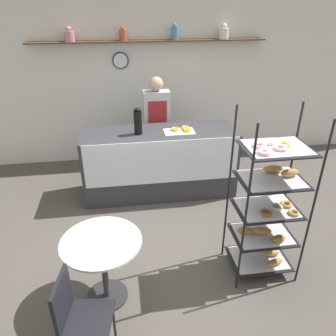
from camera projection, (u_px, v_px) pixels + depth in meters
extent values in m
plane|color=#4C4742|center=(173.00, 247.00, 4.01)|extent=(14.00, 14.00, 0.00)
cube|color=white|center=(150.00, 85.00, 5.73)|extent=(10.00, 0.06, 2.70)
cube|color=#4C331E|center=(149.00, 41.00, 5.25)|extent=(3.84, 0.24, 0.02)
cylinder|color=#CC7F99|center=(69.00, 36.00, 5.05)|extent=(0.16, 0.16, 0.15)
sphere|color=#CC7F99|center=(68.00, 29.00, 5.00)|extent=(0.09, 0.09, 0.09)
cylinder|color=#B24C33|center=(123.00, 35.00, 5.15)|extent=(0.11, 0.11, 0.16)
sphere|color=#B24C33|center=(122.00, 28.00, 5.11)|extent=(0.06, 0.06, 0.06)
cylinder|color=#4C7FB2|center=(175.00, 33.00, 5.25)|extent=(0.11, 0.11, 0.20)
sphere|color=#4C7FB2|center=(175.00, 25.00, 5.20)|extent=(0.06, 0.06, 0.06)
cylinder|color=silver|center=(224.00, 34.00, 5.37)|extent=(0.17, 0.17, 0.16)
sphere|color=silver|center=(224.00, 26.00, 5.32)|extent=(0.09, 0.09, 0.09)
cylinder|color=navy|center=(120.00, 60.00, 5.42)|extent=(0.27, 0.03, 0.27)
cylinder|color=white|center=(120.00, 61.00, 5.41)|extent=(0.23, 0.00, 0.23)
cube|color=#333338|center=(160.00, 162.00, 4.94)|extent=(2.25, 0.72, 1.00)
cube|color=silver|center=(163.00, 163.00, 4.53)|extent=(2.16, 0.01, 0.64)
cylinder|color=black|center=(246.00, 217.00, 3.03)|extent=(0.02, 0.02, 1.83)
cylinder|color=black|center=(312.00, 211.00, 3.12)|extent=(0.02, 0.02, 1.83)
cylinder|color=black|center=(229.00, 188.00, 3.48)|extent=(0.02, 0.02, 1.83)
cylinder|color=black|center=(287.00, 184.00, 3.56)|extent=(0.02, 0.02, 1.83)
cube|color=black|center=(258.00, 259.00, 3.67)|extent=(0.64, 0.49, 0.01)
cube|color=silver|center=(258.00, 258.00, 3.66)|extent=(0.56, 0.43, 0.01)
ellipsoid|color=#B27F47|center=(274.00, 262.00, 3.54)|extent=(0.22, 0.12, 0.07)
ellipsoid|color=tan|center=(271.00, 253.00, 3.67)|extent=(0.21, 0.10, 0.08)
cube|color=black|center=(262.00, 235.00, 3.51)|extent=(0.64, 0.49, 0.01)
cube|color=silver|center=(262.00, 234.00, 3.50)|extent=(0.56, 0.43, 0.01)
ellipsoid|color=#B27F47|center=(261.00, 231.00, 3.48)|extent=(0.23, 0.14, 0.08)
ellipsoid|color=olive|center=(279.00, 239.00, 3.37)|extent=(0.18, 0.14, 0.07)
ellipsoid|color=olive|center=(246.00, 231.00, 3.49)|extent=(0.21, 0.14, 0.07)
cube|color=black|center=(267.00, 209.00, 3.35)|extent=(0.64, 0.49, 0.01)
cube|color=silver|center=(267.00, 208.00, 3.35)|extent=(0.56, 0.43, 0.01)
torus|color=brown|center=(266.00, 213.00, 3.23)|extent=(0.12, 0.12, 0.03)
torus|color=tan|center=(286.00, 204.00, 3.36)|extent=(0.12, 0.12, 0.03)
torus|color=tan|center=(294.00, 213.00, 3.23)|extent=(0.11, 0.11, 0.03)
torus|color=silver|center=(276.00, 207.00, 3.32)|extent=(0.13, 0.13, 0.03)
cube|color=black|center=(271.00, 180.00, 3.19)|extent=(0.64, 0.49, 0.01)
cube|color=silver|center=(272.00, 179.00, 3.19)|extent=(0.56, 0.43, 0.01)
ellipsoid|color=tan|center=(273.00, 169.00, 3.28)|extent=(0.22, 0.11, 0.07)
ellipsoid|color=tan|center=(290.00, 173.00, 3.20)|extent=(0.19, 0.09, 0.08)
cube|color=black|center=(277.00, 148.00, 3.04)|extent=(0.64, 0.49, 0.01)
cube|color=silver|center=(277.00, 147.00, 3.03)|extent=(0.56, 0.43, 0.01)
torus|color=#EAB2C1|center=(280.00, 148.00, 2.97)|extent=(0.13, 0.13, 0.03)
torus|color=#EAB2C1|center=(259.00, 145.00, 3.02)|extent=(0.13, 0.13, 0.03)
torus|color=silver|center=(269.00, 142.00, 3.09)|extent=(0.12, 0.12, 0.04)
torus|color=#EAB2C1|center=(264.00, 152.00, 2.88)|extent=(0.12, 0.12, 0.04)
torus|color=gold|center=(284.00, 144.00, 3.03)|extent=(0.11, 0.11, 0.04)
cube|color=#282833|center=(157.00, 149.00, 5.44)|extent=(0.25, 0.19, 0.95)
cube|color=#B2B2B7|center=(157.00, 107.00, 5.11)|extent=(0.41, 0.22, 0.49)
cube|color=maroon|center=(157.00, 114.00, 5.05)|extent=(0.29, 0.01, 0.41)
sphere|color=tan|center=(156.00, 84.00, 4.94)|extent=(0.21, 0.21, 0.21)
cylinder|color=#262628|center=(107.00, 295.00, 3.35)|extent=(0.42, 0.42, 0.02)
cylinder|color=#333338|center=(104.00, 270.00, 3.19)|extent=(0.06, 0.06, 0.68)
cylinder|color=white|center=(101.00, 242.00, 3.02)|extent=(0.76, 0.76, 0.02)
cylinder|color=black|center=(114.00, 322.00, 2.83)|extent=(0.02, 0.02, 0.45)
cylinder|color=black|center=(77.00, 321.00, 2.84)|extent=(0.02, 0.02, 0.45)
cube|color=black|center=(88.00, 319.00, 2.58)|extent=(0.44, 0.44, 0.03)
cube|color=black|center=(62.00, 300.00, 2.48)|extent=(0.09, 0.36, 0.40)
cylinder|color=black|center=(138.00, 122.00, 4.54)|extent=(0.11, 0.11, 0.34)
ellipsoid|color=black|center=(137.00, 109.00, 4.45)|extent=(0.10, 0.10, 0.05)
cube|color=white|center=(179.00, 132.00, 4.68)|extent=(0.43, 0.27, 0.01)
torus|color=gold|center=(187.00, 130.00, 4.67)|extent=(0.12, 0.12, 0.04)
torus|color=gold|center=(175.00, 129.00, 4.70)|extent=(0.12, 0.12, 0.04)
torus|color=#EAB2C1|center=(175.00, 129.00, 4.70)|extent=(0.11, 0.11, 0.03)
torus|color=gold|center=(185.00, 128.00, 4.75)|extent=(0.12, 0.12, 0.04)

